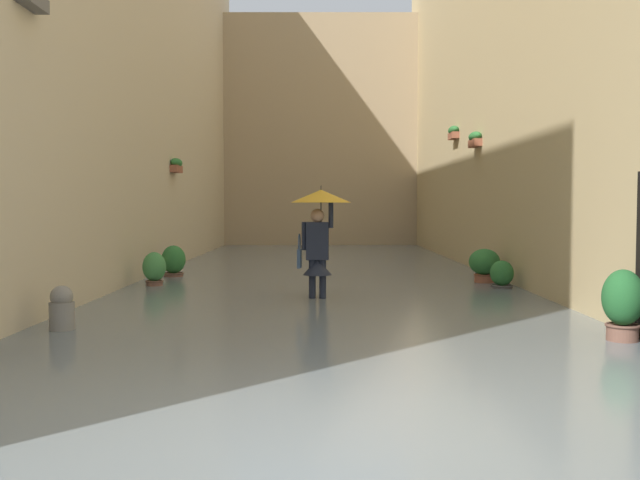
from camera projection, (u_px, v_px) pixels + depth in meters
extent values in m
plane|color=gray|center=(321.00, 282.00, 16.48)|extent=(60.00, 60.00, 0.00)
cube|color=slate|center=(321.00, 277.00, 16.48)|extent=(8.49, 29.18, 0.20)
cube|color=tan|center=(527.00, 10.00, 16.17)|extent=(1.80, 27.18, 12.56)
cube|color=#9E563D|center=(453.00, 136.00, 19.81)|extent=(0.20, 0.70, 0.18)
ellipsoid|color=#2D7033|center=(454.00, 130.00, 19.80)|extent=(0.28, 0.76, 0.24)
cube|color=#9E563D|center=(475.00, 143.00, 17.06)|extent=(0.20, 0.70, 0.18)
ellipsoid|color=#2D7033|center=(475.00, 137.00, 17.06)|extent=(0.28, 0.76, 0.24)
cube|color=#9E563D|center=(176.00, 169.00, 18.17)|extent=(0.20, 0.70, 0.18)
ellipsoid|color=#2D7033|center=(176.00, 163.00, 18.16)|extent=(0.28, 0.76, 0.24)
cube|color=#66605B|center=(32.00, 0.00, 9.04)|extent=(0.20, 0.70, 0.18)
cube|color=tan|center=(320.00, 134.00, 28.72)|extent=(11.29, 1.80, 9.37)
cube|color=#4C4233|center=(312.00, 307.00, 12.09)|extent=(0.12, 0.25, 0.10)
cylinder|color=#1E2333|center=(312.00, 282.00, 12.06)|extent=(0.13, 0.13, 0.76)
cube|color=#4C4233|center=(323.00, 307.00, 12.08)|extent=(0.12, 0.25, 0.10)
cylinder|color=#1E2333|center=(323.00, 282.00, 12.05)|extent=(0.13, 0.13, 0.76)
cube|color=#1E2333|center=(317.00, 241.00, 12.02)|extent=(0.39, 0.24, 0.65)
cone|color=#1E2333|center=(317.00, 267.00, 12.05)|extent=(0.53, 0.53, 0.28)
sphere|color=tan|center=(317.00, 216.00, 12.00)|extent=(0.23, 0.23, 0.23)
cylinder|color=#1E2333|center=(331.00, 215.00, 11.99)|extent=(0.09, 0.09, 0.44)
cylinder|color=#1E2333|center=(304.00, 236.00, 12.03)|extent=(0.09, 0.09, 0.48)
cylinder|color=black|center=(321.00, 209.00, 11.99)|extent=(0.02, 0.02, 0.44)
cone|color=gold|center=(321.00, 196.00, 11.98)|extent=(1.04, 1.04, 0.22)
cylinder|color=black|center=(321.00, 188.00, 11.98)|extent=(0.01, 0.01, 0.08)
cube|color=#334766|center=(299.00, 259.00, 12.04)|extent=(0.08, 0.28, 0.32)
torus|color=#334766|center=(299.00, 242.00, 12.02)|extent=(0.04, 0.30, 0.30)
cylinder|color=brown|center=(155.00, 288.00, 13.99)|extent=(0.32, 0.32, 0.28)
torus|color=brown|center=(154.00, 281.00, 13.98)|extent=(0.36, 0.36, 0.04)
ellipsoid|color=#428947|center=(154.00, 267.00, 13.96)|extent=(0.46, 0.46, 0.58)
cylinder|color=#9E563D|center=(484.00, 283.00, 14.55)|extent=(0.40, 0.40, 0.35)
torus|color=brown|center=(484.00, 275.00, 14.54)|extent=(0.44, 0.44, 0.04)
ellipsoid|color=#2D7033|center=(484.00, 262.00, 14.53)|extent=(0.64, 0.64, 0.54)
cylinder|color=#66605B|center=(502.00, 292.00, 13.56)|extent=(0.38, 0.38, 0.24)
torus|color=#56524E|center=(502.00, 286.00, 13.55)|extent=(0.42, 0.42, 0.04)
ellipsoid|color=#2D7033|center=(502.00, 273.00, 13.54)|extent=(0.45, 0.45, 0.49)
cylinder|color=brown|center=(174.00, 279.00, 15.77)|extent=(0.41, 0.41, 0.26)
torus|color=brown|center=(174.00, 273.00, 15.76)|extent=(0.45, 0.45, 0.04)
ellipsoid|color=#2D7033|center=(174.00, 259.00, 15.74)|extent=(0.53, 0.53, 0.63)
cylinder|color=brown|center=(622.00, 341.00, 8.31)|extent=(0.36, 0.36, 0.38)
torus|color=brown|center=(623.00, 325.00, 8.30)|extent=(0.40, 0.40, 0.04)
ellipsoid|color=#23602D|center=(623.00, 297.00, 8.28)|extent=(0.49, 0.49, 0.66)
cylinder|color=gray|center=(62.00, 324.00, 9.03)|extent=(0.32, 0.32, 0.55)
sphere|color=gray|center=(62.00, 297.00, 9.01)|extent=(0.29, 0.29, 0.29)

